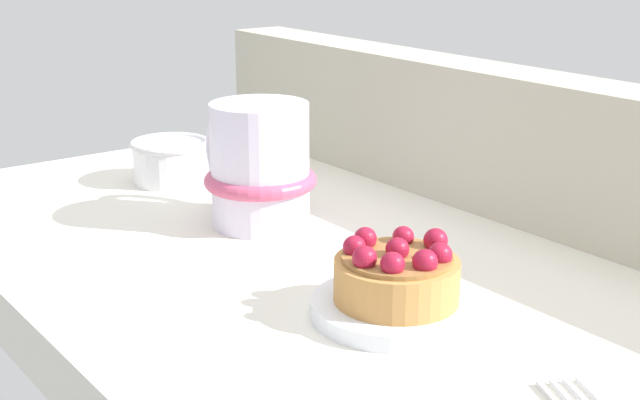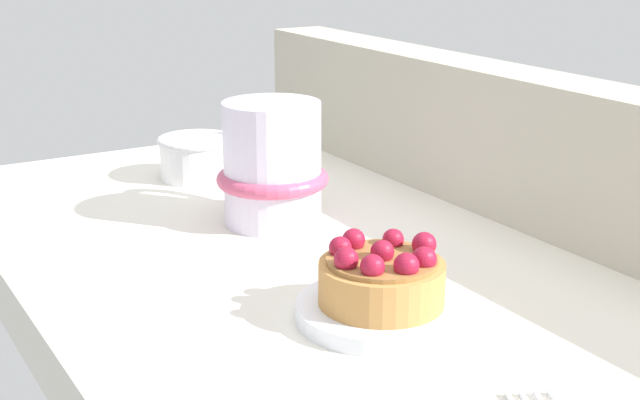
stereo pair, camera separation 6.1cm
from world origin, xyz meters
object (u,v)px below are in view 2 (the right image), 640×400
(sugar_bowl, at_px, (195,156))
(coffee_mug, at_px, (271,164))
(raspberry_tart, at_px, (382,277))
(dessert_plate, at_px, (381,311))

(sugar_bowl, bearing_deg, coffee_mug, 1.03)
(coffee_mug, bearing_deg, sugar_bowl, -178.97)
(coffee_mug, distance_m, sugar_bowl, 0.15)
(raspberry_tart, bearing_deg, sugar_bowl, 175.51)
(dessert_plate, height_order, sugar_bowl, sugar_bowl)
(dessert_plate, height_order, raspberry_tart, raspberry_tart)
(coffee_mug, bearing_deg, raspberry_tart, -8.60)
(coffee_mug, bearing_deg, dessert_plate, -8.61)
(raspberry_tart, height_order, sugar_bowl, raspberry_tart)
(dessert_plate, distance_m, sugar_bowl, 0.35)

